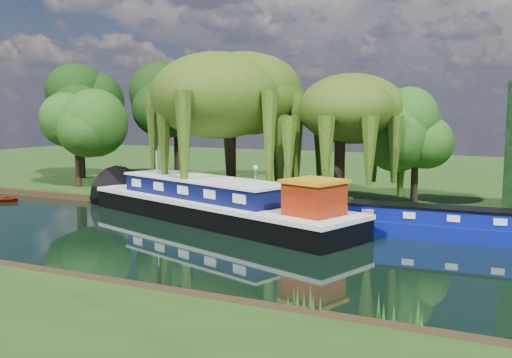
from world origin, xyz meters
The scene contains 14 objects.
ground centered at (0.00, 0.00, 0.00)m, with size 120.00×120.00×0.00m, color black.
far_bank centered at (0.00, 34.00, 0.23)m, with size 120.00×52.00×0.45m, color #1A350E.
dutch_barge centered at (0.40, 5.30, 1.04)m, with size 20.24×10.71×4.19m.
narrowboat centered at (12.89, 6.34, 0.65)m, with size 12.61×2.47×1.83m.
red_dinghy centered at (-17.75, 5.26, 0.00)m, with size 1.95×2.73×0.56m, color maroon.
willow_left centered at (-1.44, 10.60, 7.56)m, with size 8.17×8.17×9.79m.
willow_right centered at (6.13, 11.55, 6.16)m, with size 6.42×6.42×7.82m.
tree_far_left centered at (-16.21, 11.52, 5.75)m, with size 4.80×4.80×7.73m.
tree_far_back centered at (-20.32, 16.39, 7.06)m, with size 5.64×5.64×9.49m.
tree_far_mid centered at (-11.05, 18.56, 7.09)m, with size 5.90×5.90×9.65m.
tree_far_right centered at (10.60, 13.73, 5.06)m, with size 4.08×4.08×6.67m.
lamppost centered at (0.50, 10.50, 2.42)m, with size 0.36×0.36×2.56m.
mooring_posts centered at (-0.50, 8.40, 0.95)m, with size 19.16×0.16×1.00m.
reeds_near centered at (6.87, -7.57, 0.55)m, with size 33.70×1.50×1.10m.
Camera 1 is at (17.19, -24.45, 6.68)m, focal length 40.00 mm.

